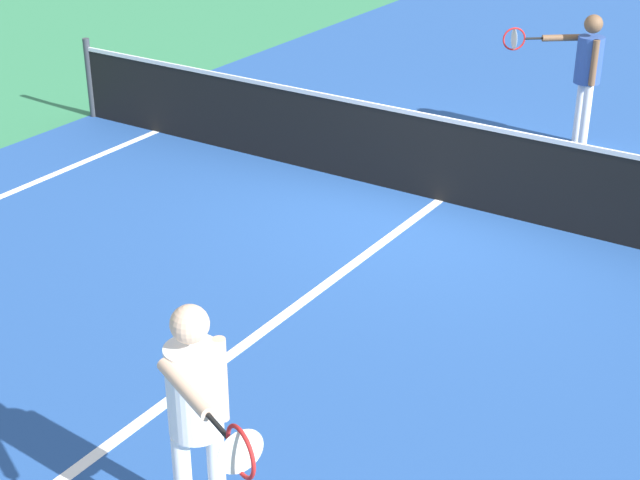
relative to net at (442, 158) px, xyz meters
The scene contains 6 objects.
ground_plane 0.49m from the net, ahead, with size 60.00×60.00×0.00m, color #337F51.
court_surface_inbounds 0.49m from the net, ahead, with size 10.62×24.40×0.00m, color #234C93.
line_center_service 3.24m from the net, 90.00° to the right, with size 0.10×6.40×0.01m, color white.
net is the anchor object (origin of this frame).
player_near 5.61m from the net, 78.05° to the right, with size 1.04×0.84×1.64m.
player_far 2.64m from the net, 75.38° to the left, with size 1.09×0.69×1.64m.
Camera 1 is at (4.24, -8.91, 4.28)m, focal length 54.67 mm.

